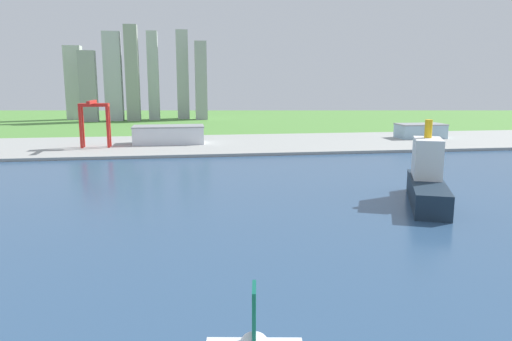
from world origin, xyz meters
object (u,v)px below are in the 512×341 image
Objects in this scene: cargo_ship at (427,180)px; warehouse_main at (169,135)px; port_crane_red at (94,114)px; warehouse_annex at (420,131)px.

warehouse_main is at bearing 119.20° from cargo_ship.
cargo_ship is 289.58m from port_crane_red.
port_crane_red is at bearing 131.84° from cargo_ship.
warehouse_main is at bearing 17.03° from port_crane_red.
cargo_ship reaches higher than warehouse_annex.
cargo_ship is 1.00× the size of warehouse_main.
cargo_ship is at bearing -60.80° from warehouse_main.
port_crane_red is at bearing -162.97° from warehouse_main.
port_crane_red is 0.63× the size of warehouse_main.
cargo_ship is 269.65m from warehouse_annex.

